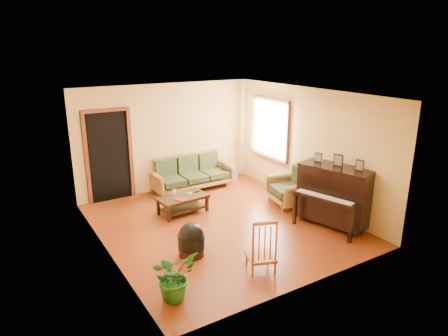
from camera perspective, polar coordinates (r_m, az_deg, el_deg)
floor at (r=8.12m, az=-0.51°, el=-8.02°), size 5.00×5.00×0.00m
doorway at (r=9.40m, az=-16.07°, el=1.51°), size 1.08×0.16×2.05m
window at (r=9.87m, az=6.64°, el=5.64°), size 0.12×1.36×1.46m
sofa at (r=9.90m, az=-4.48°, el=-0.71°), size 1.99×0.85×0.85m
coffee_table at (r=8.61m, az=-5.91°, el=-5.21°), size 1.10×0.67×0.38m
armchair at (r=9.03m, az=9.24°, el=-2.49°), size 1.02×1.06×0.90m
piano at (r=8.13m, az=15.45°, el=-3.95°), size 1.18×1.56×1.23m
footstool at (r=6.93m, az=-4.68°, el=-10.70°), size 0.60×0.60×0.44m
red_chair at (r=6.43m, az=5.34°, el=-10.71°), size 0.56×0.59×0.92m
leaning_frame at (r=10.64m, az=0.11°, el=-0.19°), size 0.42×0.23×0.56m
ceramic_crock at (r=10.69m, az=1.43°, el=-0.94°), size 0.23×0.23×0.26m
potted_plant at (r=5.84m, az=-7.19°, el=-15.05°), size 0.78×0.72×0.71m
book at (r=8.27m, az=-6.57°, el=-4.68°), size 0.27×0.30×0.02m
candle at (r=8.64m, az=-7.14°, el=-3.39°), size 0.08×0.08×0.12m
glass_jar at (r=8.56m, az=-4.95°, el=-3.70°), size 0.10×0.10×0.06m
remote at (r=8.76m, az=-3.84°, el=-3.36°), size 0.15×0.05×0.02m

